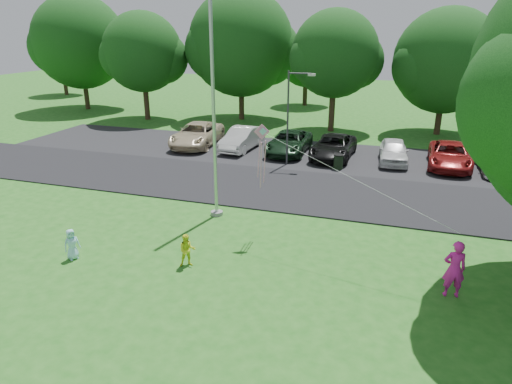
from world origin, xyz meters
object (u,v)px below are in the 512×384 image
(child_yellow, at_px, (187,250))
(child_blue, at_px, (72,244))
(flagpole, at_px, (214,116))
(street_lamp, at_px, (292,110))
(trash_can, at_px, (338,162))
(woman, at_px, (454,269))
(kite, at_px, (267,146))

(child_yellow, bearing_deg, child_blue, 161.76)
(flagpole, height_order, child_yellow, flagpole)
(child_yellow, relative_size, child_blue, 1.04)
(child_yellow, bearing_deg, street_lamp, 58.95)
(street_lamp, bearing_deg, trash_can, -5.49)
(flagpole, distance_m, trash_can, 9.65)
(woman, height_order, child_yellow, woman)
(street_lamp, relative_size, trash_can, 5.98)
(woman, bearing_deg, flagpole, -32.42)
(trash_can, bearing_deg, flagpole, -116.04)
(kite, bearing_deg, child_yellow, -142.11)
(trash_can, bearing_deg, woman, -66.65)
(child_blue, bearing_deg, trash_can, 2.29)
(trash_can, distance_m, woman, 12.60)
(trash_can, relative_size, child_yellow, 0.78)
(woman, distance_m, kite, 7.12)
(woman, bearing_deg, street_lamp, -66.99)
(woman, distance_m, child_blue, 12.17)
(kite, bearing_deg, woman, -36.68)
(trash_can, xyz_separation_m, child_blue, (-7.09, -13.07, 0.10))
(woman, relative_size, child_blue, 1.63)
(woman, relative_size, child_yellow, 1.57)
(street_lamp, height_order, trash_can, street_lamp)
(child_blue, height_order, kite, kite)
(trash_can, bearing_deg, street_lamp, 179.61)
(trash_can, height_order, child_blue, child_blue)
(street_lamp, bearing_deg, woman, -61.46)
(street_lamp, xyz_separation_m, trash_can, (2.71, -0.02, -2.72))
(flagpole, relative_size, child_blue, 9.22)
(child_yellow, bearing_deg, flagpole, 70.93)
(woman, bearing_deg, child_yellow, -5.30)
(flagpole, height_order, child_blue, flagpole)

